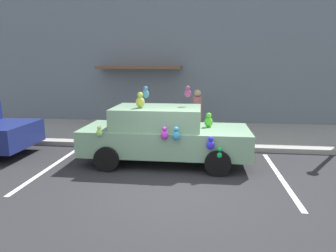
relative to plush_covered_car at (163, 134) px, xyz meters
name	(u,v)px	position (x,y,z in m)	size (l,w,h in m)	color
ground_plane	(175,189)	(0.50, -1.78, -0.80)	(60.00, 60.00, 0.00)	#262628
sidewalk	(187,134)	(0.50, 3.22, -0.72)	(24.00, 4.00, 0.15)	gray
storefront_building	(190,52)	(0.48, 5.36, 2.40)	(24.00, 1.25, 6.40)	slate
parking_stripe_front	(280,177)	(2.95, -0.78, -0.79)	(0.12, 3.60, 0.01)	silver
parking_stripe_rear	(50,167)	(-2.91, -0.78, -0.79)	(0.12, 3.60, 0.01)	silver
plush_covered_car	(163,134)	(0.00, 0.00, 0.00)	(4.48, 2.00, 2.10)	gray
teddy_bear_on_sidewalk	(189,129)	(0.59, 2.16, -0.30)	(0.39, 0.33, 0.75)	beige
pedestrian_near_shopfront	(197,114)	(0.87, 2.71, 0.12)	(0.33, 0.33, 1.65)	#AA6363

